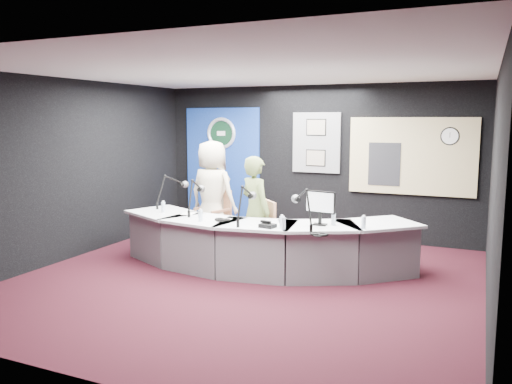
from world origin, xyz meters
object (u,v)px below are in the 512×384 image
at_px(armchair_left, 212,215).
at_px(person_woman, 255,211).
at_px(armchair_right, 255,230).
at_px(broadcast_desk, 258,244).
at_px(person_man, 212,193).

xyz_separation_m(armchair_left, person_woman, (1.17, -0.80, 0.30)).
distance_m(armchair_right, person_woman, 0.30).
height_order(broadcast_desk, armchair_left, armchair_left).
xyz_separation_m(armchair_right, person_woman, (-0.00, 0.00, 0.30)).
bearing_deg(person_woman, person_man, -4.18).
distance_m(armchair_left, armchair_right, 1.42).
distance_m(armchair_left, person_man, 0.39).
distance_m(broadcast_desk, person_man, 1.77).
xyz_separation_m(armchair_left, person_man, (0.00, 0.00, 0.39)).
height_order(armchair_right, person_woman, person_woman).
relative_size(broadcast_desk, person_woman, 2.75).
xyz_separation_m(armchair_right, person_man, (-1.17, 0.80, 0.39)).
distance_m(broadcast_desk, armchair_right, 0.32).
xyz_separation_m(broadcast_desk, person_man, (-1.33, 1.04, 0.53)).
bearing_deg(person_man, armchair_left, -0.00).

